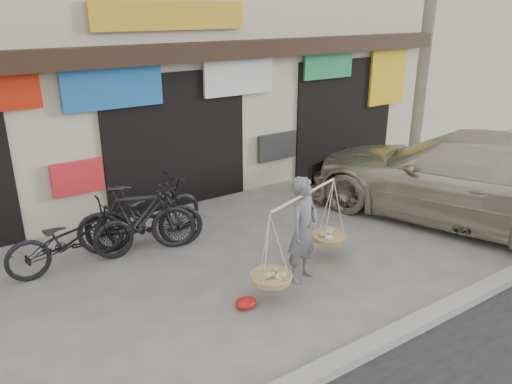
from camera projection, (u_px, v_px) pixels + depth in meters
ground at (282, 276)px, 7.60m from camera, size 70.00×70.00×0.00m
kerb at (381, 342)px, 6.02m from camera, size 70.00×0.25×0.12m
shophouse_block at (117, 25)px, 11.38m from camera, size 14.00×6.32×7.00m
neighbor_east at (458, 24)px, 18.96m from camera, size 12.00×7.00×6.40m
street_vendor at (303, 234)px, 7.28m from camera, size 2.07×1.08×1.61m
bike_0 at (71, 239)px, 7.65m from camera, size 1.96×0.70×1.03m
bike_1 at (144, 217)px, 8.25m from camera, size 2.00×1.22×1.16m
bike_2 at (148, 211)px, 8.64m from camera, size 2.10×0.93×1.07m
bike_3 at (137, 219)px, 8.19m from camera, size 2.00×1.22×1.16m
suv at (461, 177)px, 9.36m from camera, size 4.23×6.33×1.70m
red_bag at (246, 303)px, 6.79m from camera, size 0.31×0.25×0.14m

